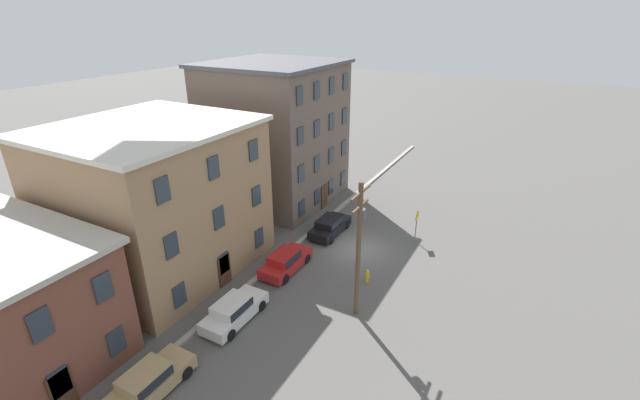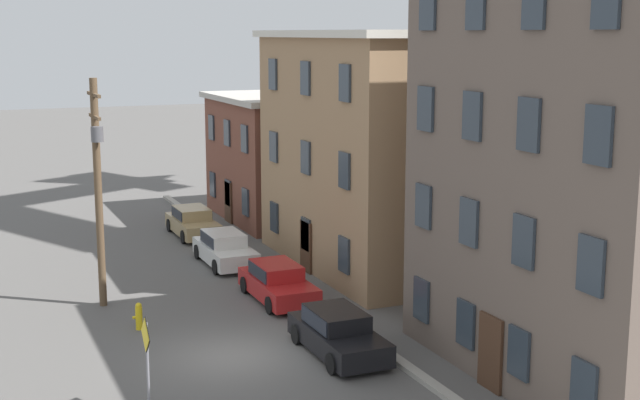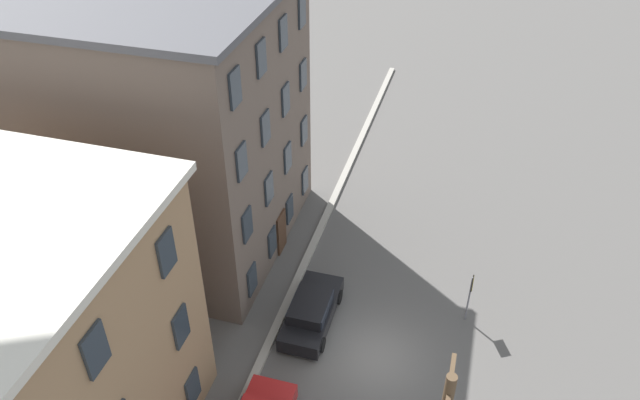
{
  "view_description": "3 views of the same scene",
  "coord_description": "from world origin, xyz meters",
  "px_view_note": "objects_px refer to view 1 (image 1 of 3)",
  "views": [
    {
      "loc": [
        -26.4,
        -10.94,
        16.75
      ],
      "look_at": [
        0.56,
        3.72,
        3.1
      ],
      "focal_mm": 24.0,
      "sensor_mm": 36.0,
      "label": 1
    },
    {
      "loc": [
        25.76,
        -8.01,
        10.08
      ],
      "look_at": [
        -1.3,
        3.53,
        4.56
      ],
      "focal_mm": 50.0,
      "sensor_mm": 36.0,
      "label": 2
    },
    {
      "loc": [
        -17.02,
        -2.43,
        20.76
      ],
      "look_at": [
        0.71,
        2.61,
        7.13
      ],
      "focal_mm": 35.0,
      "sensor_mm": 36.0,
      "label": 3
    }
  ],
  "objects_px": {
    "caution_sign": "(417,221)",
    "fire_hydrant": "(367,276)",
    "car_tan": "(148,381)",
    "car_red": "(285,261)",
    "utility_pole": "(359,243)",
    "car_black": "(330,225)",
    "car_white": "(234,310)"
  },
  "relations": [
    {
      "from": "car_white",
      "to": "car_black",
      "type": "relative_size",
      "value": 1.0
    },
    {
      "from": "caution_sign",
      "to": "car_black",
      "type": "bearing_deg",
      "value": 107.52
    },
    {
      "from": "fire_hydrant",
      "to": "caution_sign",
      "type": "bearing_deg",
      "value": -9.74
    },
    {
      "from": "car_white",
      "to": "car_black",
      "type": "bearing_deg",
      "value": -0.02
    },
    {
      "from": "car_tan",
      "to": "fire_hydrant",
      "type": "xyz_separation_m",
      "value": [
        13.42,
        -5.53,
        -0.27
      ]
    },
    {
      "from": "fire_hydrant",
      "to": "car_tan",
      "type": "bearing_deg",
      "value": 157.62
    },
    {
      "from": "utility_pole",
      "to": "caution_sign",
      "type": "bearing_deg",
      "value": -2.96
    },
    {
      "from": "car_white",
      "to": "utility_pole",
      "type": "height_order",
      "value": "utility_pole"
    },
    {
      "from": "car_red",
      "to": "caution_sign",
      "type": "height_order",
      "value": "caution_sign"
    },
    {
      "from": "utility_pole",
      "to": "car_tan",
      "type": "bearing_deg",
      "value": 148.67
    },
    {
      "from": "car_black",
      "to": "caution_sign",
      "type": "xyz_separation_m",
      "value": [
        2.06,
        -6.53,
        1.07
      ]
    },
    {
      "from": "car_tan",
      "to": "car_red",
      "type": "bearing_deg",
      "value": 0.43
    },
    {
      "from": "utility_pole",
      "to": "fire_hydrant",
      "type": "distance_m",
      "value": 5.44
    },
    {
      "from": "car_tan",
      "to": "car_black",
      "type": "relative_size",
      "value": 1.0
    },
    {
      "from": "utility_pole",
      "to": "car_white",
      "type": "bearing_deg",
      "value": 124.21
    },
    {
      "from": "caution_sign",
      "to": "car_white",
      "type": "bearing_deg",
      "value": 155.37
    },
    {
      "from": "car_white",
      "to": "car_red",
      "type": "height_order",
      "value": "same"
    },
    {
      "from": "car_tan",
      "to": "caution_sign",
      "type": "height_order",
      "value": "caution_sign"
    },
    {
      "from": "car_white",
      "to": "car_black",
      "type": "distance_m",
      "value": 12.2
    },
    {
      "from": "car_black",
      "to": "fire_hydrant",
      "type": "xyz_separation_m",
      "value": [
        -4.85,
        -5.35,
        -0.27
      ]
    },
    {
      "from": "car_tan",
      "to": "car_red",
      "type": "distance_m",
      "value": 12.05
    },
    {
      "from": "car_tan",
      "to": "utility_pole",
      "type": "relative_size",
      "value": 0.52
    },
    {
      "from": "car_white",
      "to": "caution_sign",
      "type": "xyz_separation_m",
      "value": [
        14.26,
        -6.54,
        1.07
      ]
    },
    {
      "from": "car_red",
      "to": "utility_pole",
      "type": "relative_size",
      "value": 0.52
    },
    {
      "from": "caution_sign",
      "to": "fire_hydrant",
      "type": "bearing_deg",
      "value": 170.26
    },
    {
      "from": "car_tan",
      "to": "caution_sign",
      "type": "relative_size",
      "value": 1.63
    },
    {
      "from": "car_tan",
      "to": "caution_sign",
      "type": "bearing_deg",
      "value": -18.27
    },
    {
      "from": "car_black",
      "to": "utility_pole",
      "type": "xyz_separation_m",
      "value": [
        -8.11,
        -6.01,
        4.04
      ]
    },
    {
      "from": "utility_pole",
      "to": "fire_hydrant",
      "type": "height_order",
      "value": "utility_pole"
    },
    {
      "from": "utility_pole",
      "to": "fire_hydrant",
      "type": "xyz_separation_m",
      "value": [
        3.26,
        0.66,
        -4.3
      ]
    },
    {
      "from": "car_white",
      "to": "caution_sign",
      "type": "relative_size",
      "value": 1.63
    },
    {
      "from": "caution_sign",
      "to": "car_red",
      "type": "bearing_deg",
      "value": 140.62
    }
  ]
}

